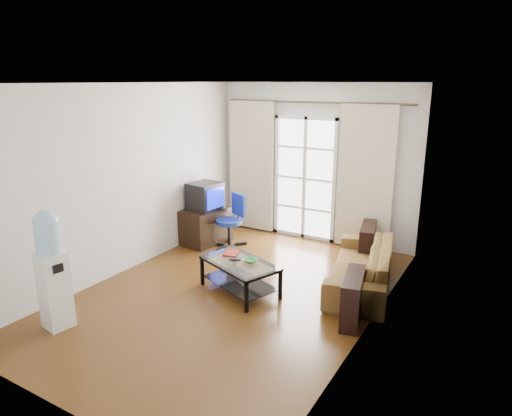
{
  "coord_description": "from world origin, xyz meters",
  "views": [
    {
      "loc": [
        3.07,
        -4.61,
        2.74
      ],
      "look_at": [
        0.15,
        0.35,
        1.12
      ],
      "focal_mm": 32.0,
      "sensor_mm": 36.0,
      "label": 1
    }
  ],
  "objects": [
    {
      "name": "radiator",
      "position": [
        0.8,
        2.5,
        0.33
      ],
      "size": [
        0.64,
        0.12,
        0.64
      ],
      "primitive_type": "cube",
      "color": "gray",
      "rests_on": "floor"
    },
    {
      "name": "french_door",
      "position": [
        -0.15,
        2.54,
        1.07
      ],
      "size": [
        1.16,
        0.06,
        2.15
      ],
      "color": "white",
      "rests_on": "wall_back"
    },
    {
      "name": "curtain_right",
      "position": [
        0.95,
        2.48,
        1.2
      ],
      "size": [
        0.9,
        0.07,
        2.35
      ],
      "primitive_type": "cube",
      "color": "beige",
      "rests_on": "curtain_rod"
    },
    {
      "name": "wall_front",
      "position": [
        0.0,
        -2.6,
        1.35
      ],
      "size": [
        3.6,
        0.02,
        2.7
      ],
      "primitive_type": "cube",
      "color": "silver",
      "rests_on": "floor"
    },
    {
      "name": "crt_tv",
      "position": [
        -1.49,
        1.41,
        0.84
      ],
      "size": [
        0.56,
        0.56,
        0.46
      ],
      "rotation": [
        0.0,
        0.0,
        -0.13
      ],
      "color": "black",
      "rests_on": "tv_stand"
    },
    {
      "name": "tv_stand",
      "position": [
        -1.49,
        1.42,
        0.3
      ],
      "size": [
        0.65,
        0.89,
        0.6
      ],
      "primitive_type": "cube",
      "rotation": [
        0.0,
        0.0,
        -0.13
      ],
      "color": "black",
      "rests_on": "floor"
    },
    {
      "name": "ceiling",
      "position": [
        0.0,
        0.0,
        2.7
      ],
      "size": [
        5.2,
        5.2,
        0.0
      ],
      "primitive_type": "plane",
      "rotation": [
        3.14,
        0.0,
        0.0
      ],
      "color": "white",
      "rests_on": "wall_back"
    },
    {
      "name": "task_chair",
      "position": [
        -1.01,
        1.47,
        0.26
      ],
      "size": [
        0.8,
        0.8,
        0.9
      ],
      "rotation": [
        0.0,
        0.0,
        -0.41
      ],
      "color": "black",
      "rests_on": "floor"
    },
    {
      "name": "book",
      "position": [
        -0.28,
        0.25,
        0.44
      ],
      "size": [
        0.3,
        0.34,
        0.02
      ],
      "primitive_type": "imported",
      "rotation": [
        0.0,
        0.0,
        0.24
      ],
      "color": "maroon",
      "rests_on": "coffee_table"
    },
    {
      "name": "wall_left",
      "position": [
        -1.8,
        0.0,
        1.35
      ],
      "size": [
        0.02,
        5.2,
        2.7
      ],
      "primitive_type": "cube",
      "color": "silver",
      "rests_on": "floor"
    },
    {
      "name": "coffee_table",
      "position": [
        0.06,
        0.09,
        0.28
      ],
      "size": [
        1.21,
        0.95,
        0.43
      ],
      "rotation": [
        0.0,
        0.0,
        -0.37
      ],
      "color": "silver",
      "rests_on": "floor"
    },
    {
      "name": "sofa",
      "position": [
        1.38,
        1.11,
        0.29
      ],
      "size": [
        2.27,
        1.58,
        0.57
      ],
      "primitive_type": "imported",
      "rotation": [
        0.0,
        0.0,
        -1.35
      ],
      "color": "brown",
      "rests_on": "floor"
    },
    {
      "name": "wall_right",
      "position": [
        1.8,
        0.0,
        1.35
      ],
      "size": [
        0.02,
        5.2,
        2.7
      ],
      "primitive_type": "cube",
      "color": "silver",
      "rests_on": "floor"
    },
    {
      "name": "floor",
      "position": [
        0.0,
        0.0,
        0.0
      ],
      "size": [
        5.2,
        5.2,
        0.0
      ],
      "primitive_type": "plane",
      "color": "#593715",
      "rests_on": "ground"
    },
    {
      "name": "curtain_left",
      "position": [
        -1.2,
        2.48,
        1.2
      ],
      "size": [
        0.9,
        0.07,
        2.35
      ],
      "primitive_type": "cube",
      "color": "beige",
      "rests_on": "curtain_rod"
    },
    {
      "name": "curtain_rod",
      "position": [
        0.0,
        2.5,
        2.38
      ],
      "size": [
        3.3,
        0.04,
        0.04
      ],
      "primitive_type": "cylinder",
      "rotation": [
        0.0,
        1.57,
        0.0
      ],
      "color": "#4C3F2D",
      "rests_on": "wall_back"
    },
    {
      "name": "bowl",
      "position": [
        0.18,
        0.15,
        0.45
      ],
      "size": [
        0.26,
        0.26,
        0.05
      ],
      "primitive_type": "imported",
      "rotation": [
        0.0,
        0.0,
        -0.17
      ],
      "color": "#2F834E",
      "rests_on": "coffee_table"
    },
    {
      "name": "wall_back",
      "position": [
        0.0,
        2.6,
        1.35
      ],
      "size": [
        3.6,
        0.02,
        2.7
      ],
      "primitive_type": "cube",
      "color": "silver",
      "rests_on": "floor"
    },
    {
      "name": "remote",
      "position": [
        -0.02,
        0.1,
        0.44
      ],
      "size": [
        0.15,
        0.09,
        0.02
      ],
      "primitive_type": "cube",
      "rotation": [
        0.0,
        0.0,
        0.36
      ],
      "color": "black",
      "rests_on": "coffee_table"
    },
    {
      "name": "water_cooler",
      "position": [
        -1.27,
        -1.71,
        0.73
      ],
      "size": [
        0.33,
        0.33,
        1.4
      ],
      "rotation": [
        0.0,
        0.0,
        -0.18
      ],
      "color": "white",
      "rests_on": "floor"
    }
  ]
}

